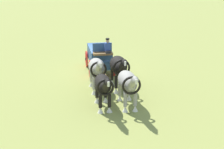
{
  "coord_description": "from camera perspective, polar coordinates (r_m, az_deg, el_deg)",
  "views": [
    {
      "loc": [
        22.51,
        -8.63,
        7.79
      ],
      "look_at": [
        4.38,
        -0.93,
        1.2
      ],
      "focal_mm": 58.74,
      "sensor_mm": 36.0,
      "label": 1
    }
  ],
  "objects": [
    {
      "name": "draft_horse_rear_near",
      "position": [
        21.44,
        1.08,
        1.25
      ],
      "size": [
        3.07,
        1.45,
        2.31
      ],
      "color": "black",
      "rests_on": "ground"
    },
    {
      "name": "show_wagon",
      "position": [
        24.86,
        -1.9,
        2.93
      ],
      "size": [
        5.81,
        2.42,
        2.66
      ],
      "color": "#2D4C7A",
      "rests_on": "ground"
    },
    {
      "name": "draft_horse_lead_near",
      "position": [
        19.04,
        2.5,
        -1.27
      ],
      "size": [
        3.19,
        1.44,
        2.22
      ],
      "color": "#9E998E",
      "rests_on": "ground"
    },
    {
      "name": "ground_plane",
      "position": [
        25.33,
        -1.94,
        0.58
      ],
      "size": [
        220.0,
        220.0,
        0.0
      ],
      "primitive_type": "plane",
      "color": "olive"
    },
    {
      "name": "draft_horse_lead_off",
      "position": [
        18.83,
        -1.37,
        -1.73
      ],
      "size": [
        2.95,
        1.29,
        2.14
      ],
      "color": "black",
      "rests_on": "ground"
    },
    {
      "name": "draft_horse_rear_off",
      "position": [
        21.25,
        -2.37,
        0.94
      ],
      "size": [
        2.95,
        1.36,
        2.26
      ],
      "color": "#9E998E",
      "rests_on": "ground"
    }
  ]
}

